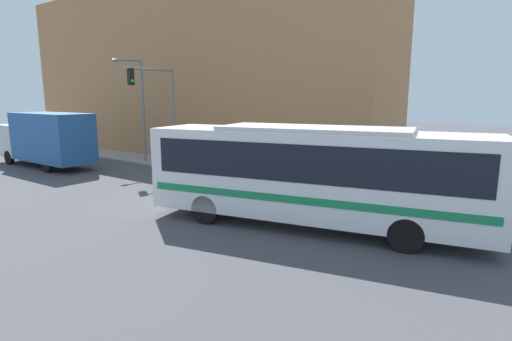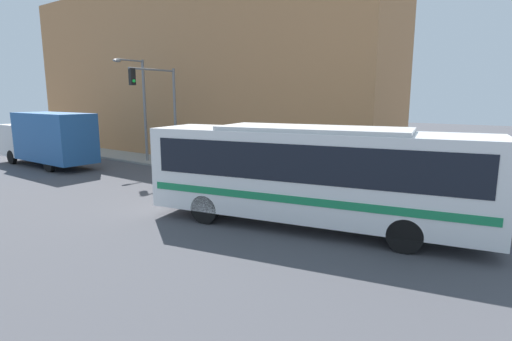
{
  "view_description": "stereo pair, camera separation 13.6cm",
  "coord_description": "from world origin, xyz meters",
  "px_view_note": "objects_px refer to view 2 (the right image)",
  "views": [
    {
      "loc": [
        -11.77,
        -5.76,
        4.28
      ],
      "look_at": [
        0.75,
        3.24,
        1.45
      ],
      "focal_mm": 28.0,
      "sensor_mm": 36.0,
      "label": 1
    },
    {
      "loc": [
        -11.69,
        -5.87,
        4.28
      ],
      "look_at": [
        0.75,
        3.24,
        1.45
      ],
      "focal_mm": 28.0,
      "sensor_mm": 36.0,
      "label": 2
    }
  ],
  "objects_px": {
    "traffic_light_pole": "(161,100)",
    "parking_meter": "(200,155)",
    "fire_hydrant": "(323,179)",
    "city_bus": "(312,170)",
    "delivery_truck": "(47,138)",
    "street_lamp": "(141,101)"
  },
  "relations": [
    {
      "from": "traffic_light_pole",
      "to": "parking_meter",
      "type": "xyz_separation_m",
      "value": [
        0.91,
        -2.19,
        -3.14
      ]
    },
    {
      "from": "fire_hydrant",
      "to": "parking_meter",
      "type": "distance_m",
      "value": 8.0
    },
    {
      "from": "city_bus",
      "to": "delivery_truck",
      "type": "bearing_deg",
      "value": 75.49
    },
    {
      "from": "fire_hydrant",
      "to": "street_lamp",
      "type": "height_order",
      "value": "street_lamp"
    },
    {
      "from": "delivery_truck",
      "to": "fire_hydrant",
      "type": "xyz_separation_m",
      "value": [
        4.47,
        -16.78,
        -1.35
      ]
    },
    {
      "from": "delivery_truck",
      "to": "street_lamp",
      "type": "relative_size",
      "value": 1.26
    },
    {
      "from": "delivery_truck",
      "to": "parking_meter",
      "type": "bearing_deg",
      "value": -63.09
    },
    {
      "from": "fire_hydrant",
      "to": "traffic_light_pole",
      "type": "distance_m",
      "value": 10.85
    },
    {
      "from": "fire_hydrant",
      "to": "delivery_truck",
      "type": "bearing_deg",
      "value": 104.91
    },
    {
      "from": "parking_meter",
      "to": "delivery_truck",
      "type": "bearing_deg",
      "value": 116.91
    },
    {
      "from": "delivery_truck",
      "to": "street_lamp",
      "type": "bearing_deg",
      "value": -39.47
    },
    {
      "from": "delivery_truck",
      "to": "city_bus",
      "type": "bearing_deg",
      "value": -92.66
    },
    {
      "from": "traffic_light_pole",
      "to": "street_lamp",
      "type": "bearing_deg",
      "value": 73.98
    },
    {
      "from": "delivery_truck",
      "to": "fire_hydrant",
      "type": "distance_m",
      "value": 17.41
    },
    {
      "from": "delivery_truck",
      "to": "traffic_light_pole",
      "type": "distance_m",
      "value": 7.85
    },
    {
      "from": "city_bus",
      "to": "traffic_light_pole",
      "type": "height_order",
      "value": "traffic_light_pole"
    },
    {
      "from": "city_bus",
      "to": "street_lamp",
      "type": "relative_size",
      "value": 1.73
    },
    {
      "from": "fire_hydrant",
      "to": "traffic_light_pole",
      "type": "bearing_deg",
      "value": 95.11
    },
    {
      "from": "traffic_light_pole",
      "to": "parking_meter",
      "type": "height_order",
      "value": "traffic_light_pole"
    },
    {
      "from": "fire_hydrant",
      "to": "traffic_light_pole",
      "type": "height_order",
      "value": "traffic_light_pole"
    },
    {
      "from": "parking_meter",
      "to": "city_bus",
      "type": "bearing_deg",
      "value": -117.58
    },
    {
      "from": "city_bus",
      "to": "fire_hydrant",
      "type": "distance_m",
      "value": 6.0
    }
  ]
}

